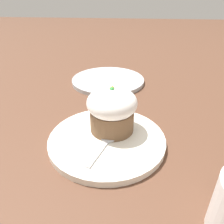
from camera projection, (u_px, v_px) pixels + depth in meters
ground_plane at (107, 142)px, 0.46m from camera, size 4.00×4.00×0.00m
dessert_plate at (107, 140)px, 0.45m from camera, size 0.24×0.24×0.01m
carrot_cake at (112, 109)px, 0.45m from camera, size 0.10×0.10×0.10m
spoon at (107, 140)px, 0.43m from camera, size 0.12×0.06×0.01m
side_plate at (108, 80)px, 0.74m from camera, size 0.24×0.24×0.01m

